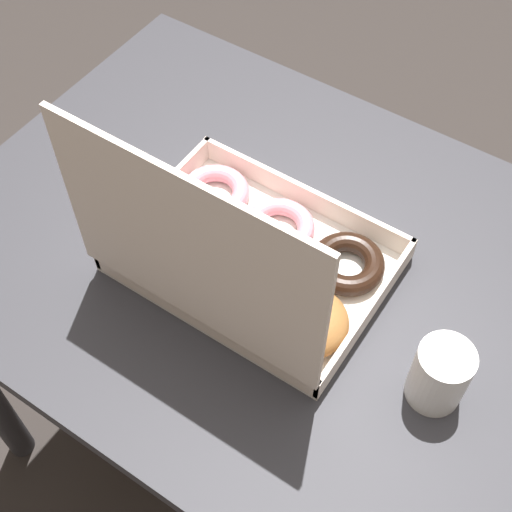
# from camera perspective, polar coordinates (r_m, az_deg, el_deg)

# --- Properties ---
(ground_plane) EXTENTS (8.00, 8.00, 0.00)m
(ground_plane) POSITION_cam_1_polar(r_m,az_deg,el_deg) (1.75, 0.51, -14.13)
(ground_plane) COLOR #2D2826
(dining_table) EXTENTS (1.01, 0.77, 0.74)m
(dining_table) POSITION_cam_1_polar(r_m,az_deg,el_deg) (1.19, 0.72, -2.96)
(dining_table) COLOR #2D2D33
(dining_table) RESTS_ON ground_plane
(donut_box) EXTENTS (0.39, 0.29, 0.34)m
(donut_box) POSITION_cam_1_polar(r_m,az_deg,el_deg) (1.02, -1.00, -0.47)
(donut_box) COLOR silver
(donut_box) RESTS_ON dining_table
(coffee_mug) EXTENTS (0.07, 0.07, 0.10)m
(coffee_mug) POSITION_cam_1_polar(r_m,az_deg,el_deg) (0.96, 14.50, -9.14)
(coffee_mug) COLOR white
(coffee_mug) RESTS_ON dining_table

